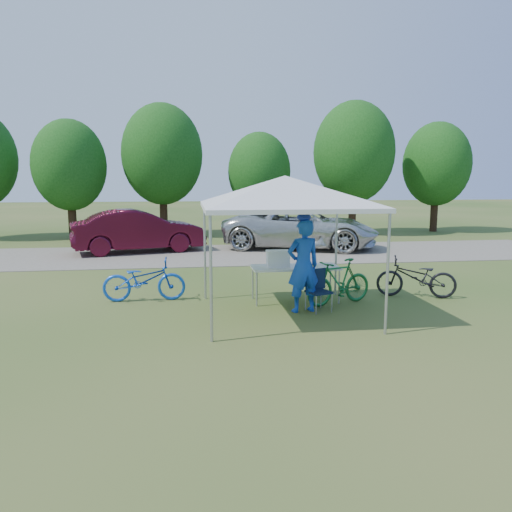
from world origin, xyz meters
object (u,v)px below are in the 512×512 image
Objects in this scene: cyclist at (303,266)px; bike_blue at (144,280)px; bike_green at (339,282)px; folding_chair at (318,286)px; sedan at (138,231)px; minivan at (300,227)px; folding_table at (295,268)px; cooler at (278,259)px; bike_dark at (416,277)px.

cyclist is 1.05× the size of bike_blue.
bike_green is (4.16, -0.87, 0.02)m from bike_blue.
folding_chair is 3.80m from bike_blue.
folding_chair is at bearing -167.76° from sedan.
bike_green is 0.35× the size of sedan.
folding_table is at bearing -175.82° from minivan.
cyclist reaches higher than folding_chair.
cooler is 0.94m from cyclist.
minivan is (1.07, 8.47, 0.34)m from bike_green.
minivan is at bearing 76.49° from folding_table.
bike_blue is at bearing 171.75° from sedan.
bike_blue is (-3.58, 1.27, -0.03)m from folding_chair.
minivan is (1.97, 8.95, -0.11)m from cyclist.
bike_dark is (2.80, -0.01, -0.27)m from folding_table.
folding_chair is 0.18× the size of sedan.
folding_chair is at bearing -49.34° from cooler.
bike_dark is at bearing -0.19° from cooler.
sedan reaches higher than cooler.
cooler is 0.28× the size of bike_dark.
cyclist is 1.07× the size of bike_dark.
bike_blue is 0.38× the size of sedan.
cyclist reaches higher than minivan.
sedan is (-0.83, 7.45, 0.32)m from bike_blue.
bike_blue reaches higher than folding_table.
bike_green is at bearing -102.58° from bike_blue.
folding_chair is at bearing -76.29° from bike_green.
cooler is at bearing -70.60° from bike_dark.
sedan is (-3.73, 7.92, -0.17)m from cooler.
cyclist is (-0.33, -0.08, 0.45)m from folding_chair.
folding_table is at bearing -167.17° from sedan.
cooler reaches higher than bike_dark.
folding_table is at bearing 0.00° from cooler.
bike_dark reaches higher than folding_chair.
folding_chair is 0.70m from bike_green.
cooler is 0.28× the size of bike_blue.
folding_table is 2.25× the size of folding_chair.
folding_table is at bearing -135.50° from bike_green.
cooler is 3.22m from bike_dark.
minivan is 6.05m from sedan.
cyclist is at bearing -67.76° from cooler.
cyclist is (0.36, -0.87, -0.02)m from cooler.
folding_chair is at bearing -69.38° from folding_table.
folding_chair is 9.02m from minivan.
bike_blue is at bearing 171.79° from folding_table.
cooler is (-0.38, -0.00, 0.22)m from folding_table.
bike_dark is 0.37× the size of sedan.
bike_dark is 10.53m from sedan.
cooler is 8.40m from minivan.
bike_green is (0.87, -0.40, -0.24)m from folding_table.
minivan reaches higher than bike_green.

